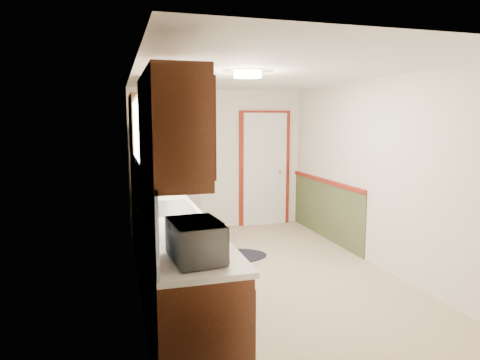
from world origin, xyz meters
TOP-DOWN VIEW (x-y plane):
  - room_shell at (0.00, 0.00)m, footprint 3.20×5.20m
  - kitchen_run at (-1.24, -0.29)m, footprint 0.63×4.00m
  - back_wall_trim at (0.99, 2.21)m, footprint 1.12×2.30m
  - ceiling_fixture at (-0.30, -0.20)m, footprint 0.30×0.30m
  - microwave at (-1.20, -1.95)m, footprint 0.31×0.50m
  - refrigerator at (-0.88, 2.05)m, footprint 0.83×0.81m
  - rug at (-0.22, 0.82)m, footprint 1.07×0.75m
  - cooktop at (-1.19, 1.40)m, footprint 0.54×0.65m

SIDE VIEW (x-z plane):
  - rug at x=-0.22m, z-range 0.00..0.01m
  - kitchen_run at x=-1.24m, z-range -0.29..1.91m
  - back_wall_trim at x=0.99m, z-range -0.15..1.93m
  - refrigerator at x=-0.88m, z-range 0.00..1.86m
  - cooktop at x=-1.19m, z-range 0.94..0.96m
  - microwave at x=-1.20m, z-range 0.94..1.26m
  - room_shell at x=0.00m, z-range -0.06..2.46m
  - ceiling_fixture at x=-0.30m, z-range 2.33..2.39m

